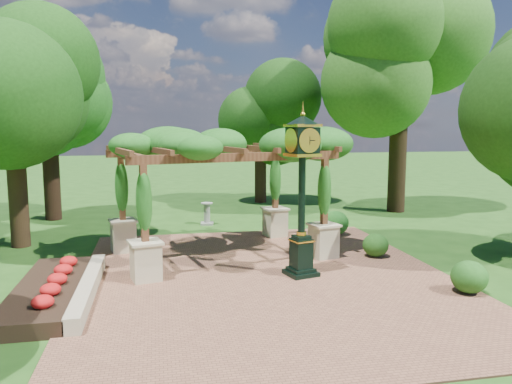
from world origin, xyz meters
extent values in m
plane|color=#1E4714|center=(0.00, 0.00, 0.00)|extent=(120.00, 120.00, 0.00)
cube|color=brown|center=(0.00, 1.00, 0.02)|extent=(10.00, 12.00, 0.04)
cube|color=#C6B793|center=(-4.60, 0.50, 0.20)|extent=(0.35, 5.00, 0.40)
cube|color=red|center=(-5.50, 0.50, 0.18)|extent=(1.50, 5.00, 0.36)
cube|color=black|center=(0.98, 1.05, 0.10)|extent=(0.96, 0.96, 0.12)
cube|color=black|center=(0.98, 1.05, 0.63)|extent=(0.60, 0.60, 0.88)
cube|color=gold|center=(0.98, 1.05, 1.02)|extent=(0.67, 0.67, 0.04)
cylinder|color=black|center=(0.98, 1.05, 2.30)|extent=(0.24, 0.24, 2.26)
cube|color=black|center=(0.98, 1.05, 3.77)|extent=(0.84, 0.84, 0.69)
cylinder|color=white|center=(1.07, 0.71, 3.77)|extent=(0.58, 0.18, 0.59)
cone|color=black|center=(0.98, 1.05, 4.31)|extent=(1.08, 1.08, 0.25)
sphere|color=gold|center=(0.98, 1.05, 4.45)|extent=(0.14, 0.14, 0.14)
cube|color=beige|center=(-3.22, 1.44, 0.54)|extent=(0.88, 0.88, 1.01)
cube|color=brown|center=(-3.22, 1.44, 2.14)|extent=(0.22, 0.22, 2.07)
cube|color=beige|center=(2.22, 2.75, 0.54)|extent=(0.88, 0.88, 1.01)
cube|color=brown|center=(2.22, 2.75, 2.14)|extent=(0.22, 0.22, 2.07)
cube|color=beige|center=(-4.01, 4.71, 0.54)|extent=(0.88, 0.88, 1.01)
cube|color=brown|center=(-4.01, 4.71, 2.14)|extent=(0.22, 0.22, 2.07)
cube|color=beige|center=(1.43, 6.01, 0.54)|extent=(0.88, 0.88, 1.01)
cube|color=brown|center=(1.43, 6.01, 2.14)|extent=(0.22, 0.22, 2.07)
cube|color=brown|center=(-0.50, 2.10, 3.26)|extent=(6.35, 1.67, 0.25)
cube|color=brown|center=(-1.29, 5.36, 3.26)|extent=(6.35, 1.67, 0.25)
ellipsoid|color=#1E5919|center=(-0.90, 3.73, 3.56)|extent=(7.25, 5.43, 1.12)
cube|color=gray|center=(-0.84, 8.84, 0.05)|extent=(0.59, 0.59, 0.09)
cylinder|color=gray|center=(-0.84, 8.84, 0.47)|extent=(0.30, 0.30, 0.85)
cylinder|color=gray|center=(-0.84, 8.84, 0.91)|extent=(0.56, 0.56, 0.05)
ellipsoid|color=#1F5418|center=(4.65, -1.19, 0.44)|extent=(0.94, 0.94, 0.81)
ellipsoid|color=#225517|center=(3.85, 2.48, 0.41)|extent=(1.04, 1.04, 0.73)
ellipsoid|color=#21631C|center=(3.70, 5.72, 0.50)|extent=(1.06, 1.06, 0.92)
cylinder|color=#372516|center=(-7.55, 6.27, 1.53)|extent=(0.63, 0.63, 3.06)
ellipsoid|color=#184110|center=(-7.55, 6.27, 5.48)|extent=(4.26, 4.26, 4.84)
cylinder|color=black|center=(-7.43, 11.34, 1.58)|extent=(0.70, 0.70, 3.16)
ellipsoid|color=#1D5418|center=(-7.43, 11.34, 5.66)|extent=(3.98, 3.98, 4.99)
cylinder|color=#311E13|center=(2.64, 14.44, 1.30)|extent=(0.62, 0.62, 2.61)
ellipsoid|color=#14360D|center=(2.64, 14.44, 4.67)|extent=(3.71, 3.71, 4.12)
cylinder|color=black|center=(8.50, 10.29, 2.15)|extent=(0.83, 0.83, 4.30)
ellipsoid|color=#2C5C1A|center=(8.50, 10.29, 7.69)|extent=(5.71, 5.71, 6.79)
camera|label=1|loc=(-2.87, -11.86, 4.17)|focal=35.00mm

